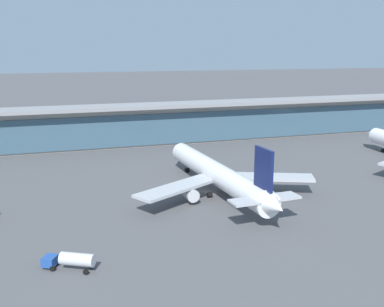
# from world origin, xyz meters

# --- Properties ---
(ground_plane) EXTENTS (1200.00, 1200.00, 0.00)m
(ground_plane) POSITION_xyz_m (0.00, 0.00, 0.00)
(ground_plane) COLOR #515154
(airliner_centre_stand) EXTENTS (45.81, 59.66, 15.88)m
(airliner_centre_stand) POSITION_xyz_m (2.19, -2.50, 5.00)
(airliner_centre_stand) COLOR white
(airliner_centre_stand) RESTS_ON ground
(service_truck_at_far_stand_blue) EXTENTS (8.61, 6.14, 2.95)m
(service_truck_at_far_stand_blue) POSITION_xyz_m (-34.20, -31.18, 1.71)
(service_truck_at_far_stand_blue) COLOR #234C9E
(service_truck_at_far_stand_blue) RESTS_ON ground
(terminal_building) EXTENTS (271.15, 12.80, 15.20)m
(terminal_building) POSITION_xyz_m (0.00, 59.76, 7.87)
(terminal_building) COLOR #B2ADA3
(terminal_building) RESTS_ON ground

